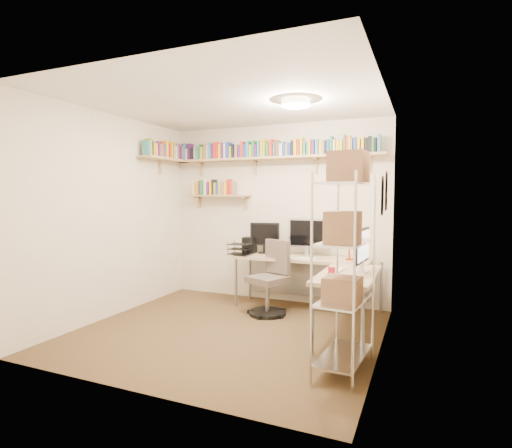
# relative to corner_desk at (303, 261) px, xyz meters

# --- Properties ---
(ground) EXTENTS (3.20, 3.20, 0.00)m
(ground) POSITION_rel_corner_desk_xyz_m (-0.57, -0.95, -0.68)
(ground) COLOR #45331D
(ground) RESTS_ON ground
(room_shell) EXTENTS (3.24, 3.04, 2.52)m
(room_shell) POSITION_rel_corner_desk_xyz_m (-0.57, -0.95, 0.86)
(room_shell) COLOR beige
(room_shell) RESTS_ON ground
(wall_shelves) EXTENTS (3.12, 1.09, 0.80)m
(wall_shelves) POSITION_rel_corner_desk_xyz_m (-1.02, 0.34, 1.35)
(wall_shelves) COLOR tan
(wall_shelves) RESTS_ON ground
(corner_desk) EXTENTS (2.00, 1.76, 1.20)m
(corner_desk) POSITION_rel_corner_desk_xyz_m (0.00, 0.00, 0.00)
(corner_desk) COLOR #D0B687
(corner_desk) RESTS_ON ground
(office_chair) EXTENTS (0.54, 0.54, 0.93)m
(office_chair) POSITION_rel_corner_desk_xyz_m (-0.38, -0.15, -0.29)
(office_chair) COLOR black
(office_chair) RESTS_ON ground
(wire_rack) EXTENTS (0.42, 0.76, 1.87)m
(wire_rack) POSITION_rel_corner_desk_xyz_m (0.79, -1.47, 0.51)
(wire_rack) COLOR silver
(wire_rack) RESTS_ON ground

